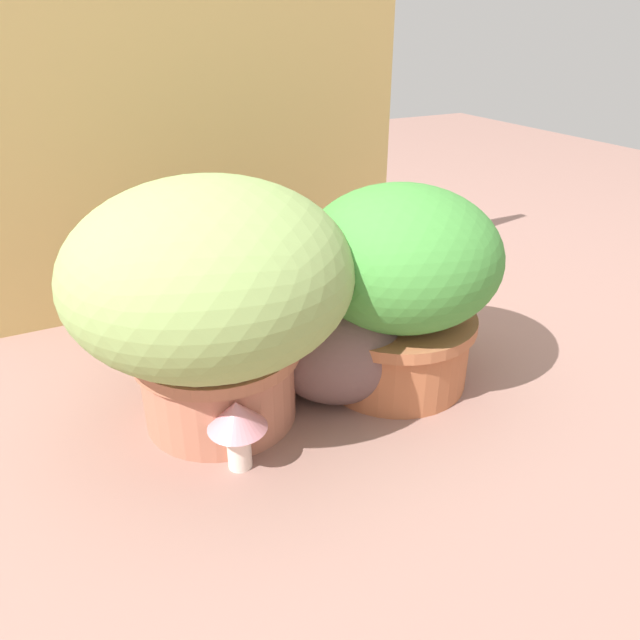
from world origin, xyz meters
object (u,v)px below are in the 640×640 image
at_px(leafy_planter, 399,282).
at_px(mushroom_ornament_pink, 237,422).
at_px(grass_planter, 211,291).
at_px(cat, 346,348).

bearing_deg(leafy_planter, mushroom_ornament_pink, -163.61).
height_order(leafy_planter, mushroom_ornament_pink, leafy_planter).
relative_size(grass_planter, mushroom_ornament_pink, 3.81).
relative_size(leafy_planter, cat, 1.22).
bearing_deg(leafy_planter, grass_planter, 173.68).
height_order(cat, mushroom_ornament_pink, cat).
xyz_separation_m(leafy_planter, cat, (-0.13, -0.02, -0.11)).
bearing_deg(grass_planter, leafy_planter, -6.32).
height_order(leafy_planter, cat, leafy_planter).
bearing_deg(mushroom_ornament_pink, leafy_planter, 16.39).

